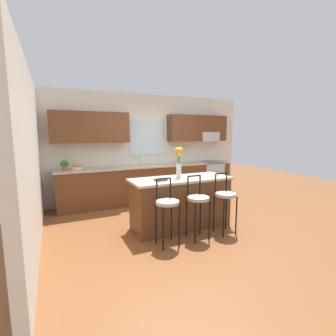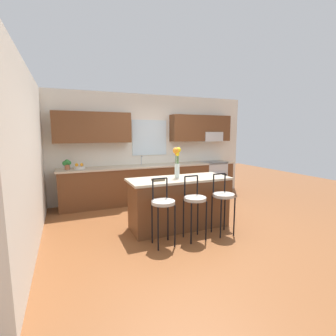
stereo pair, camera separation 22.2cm
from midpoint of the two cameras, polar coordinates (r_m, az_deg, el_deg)
ground_plane at (r=4.92m, az=4.83°, el=-12.42°), size 14.00×14.00×0.00m
wall_left at (r=4.40m, az=-28.10°, el=2.26°), size 0.12×4.60×2.70m
back_wall_assembly at (r=6.44m, az=-3.02°, el=6.25°), size 5.60×0.50×2.70m
counter_run at (r=6.28m, az=-2.37°, el=-3.40°), size 4.56×0.64×0.92m
sink_faucet at (r=6.24m, az=-5.18°, el=2.03°), size 0.02×0.13×0.23m
oven_range at (r=7.06m, az=11.21°, el=-2.29°), size 0.60×0.64×0.92m
kitchen_island at (r=4.54m, az=4.04°, el=-8.02°), size 1.85×0.73×0.92m
bar_stool_near at (r=3.77m, az=0.53°, el=-8.72°), size 0.36×0.36×1.04m
bar_stool_middle at (r=4.01m, az=7.83°, el=-7.74°), size 0.36×0.36×1.04m
bar_stool_far at (r=4.31m, az=14.18°, el=-6.79°), size 0.36×0.36×1.04m
flower_vase at (r=4.41m, az=3.55°, el=2.00°), size 0.15×0.12×0.55m
cookbook at (r=4.19m, az=-0.81°, el=-2.73°), size 0.20×0.15×0.03m
fruit_bowl_oranges at (r=5.83m, az=-18.95°, el=0.20°), size 0.24×0.24×0.13m
potted_plant_small at (r=5.81m, az=-21.50°, el=0.90°), size 0.19×0.13×0.23m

